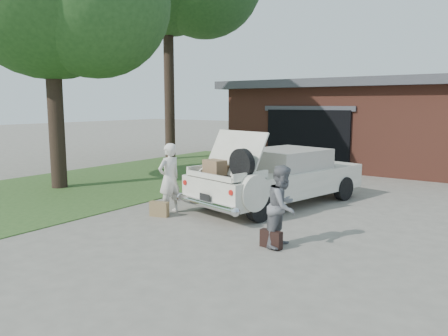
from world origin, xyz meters
The scene contains 8 objects.
ground centered at (0.00, 0.00, 0.00)m, with size 90.00×90.00×0.00m, color gray.
grass_strip centered at (-5.50, 3.00, 0.01)m, with size 6.00×16.00×0.02m, color #2D4C1E.
house centered at (0.98, 11.47, 1.67)m, with size 12.80×7.80×3.30m.
sedan centered at (0.25, 2.51, 0.69)m, with size 2.79×4.95×1.83m.
woman_left centered at (-1.35, 0.40, 0.78)m, with size 0.57×0.37×1.56m, color white.
woman_right centered at (1.81, -0.25, 0.70)m, with size 0.68×0.53×1.40m, color slate.
suitcase_left centered at (-1.29, 0.00, 0.16)m, with size 0.42×0.13×0.33m, color olive.
suitcase_right centered at (1.70, -0.43, 0.15)m, with size 0.39×0.12×0.30m, color black.
Camera 1 is at (5.15, -6.70, 2.42)m, focal length 35.00 mm.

